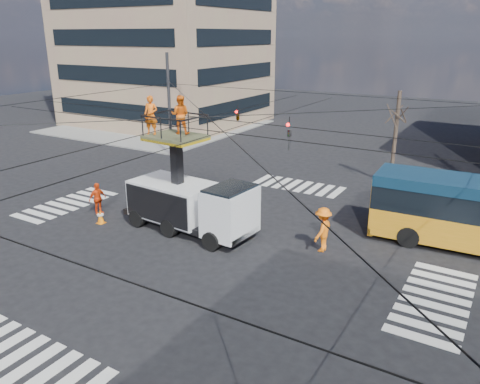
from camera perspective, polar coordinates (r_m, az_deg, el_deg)
name	(u,v)px	position (r m, az deg, el deg)	size (l,w,h in m)	color
ground	(210,242)	(22.23, -3.65, -6.05)	(120.00, 120.00, 0.00)	black
sidewalk_nw	(159,126)	(50.56, -9.87, 7.89)	(18.00, 18.00, 0.12)	slate
crosswalks	(210,241)	(22.23, -3.65, -6.03)	(22.40, 22.40, 0.02)	silver
overhead_network	(212,151)	(21.17, -3.43, 4.99)	(24.24, 24.24, 8.00)	#2D2D30
tree_a	(398,113)	(31.11, 18.67, 9.10)	(2.00, 2.00, 6.00)	#382B21
utility_truck	(190,190)	(22.74, -6.10, 0.19)	(7.15, 3.07, 6.57)	black
traffic_cone	(101,217)	(25.20, -16.64, -2.89)	(0.36, 0.36, 0.72)	orange
worker_ground	(98,199)	(26.31, -16.98, -0.80)	(1.03, 0.43, 1.77)	#E23D0E
flagger	(323,230)	(21.22, 10.05, -4.53)	(1.33, 0.76, 2.06)	orange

